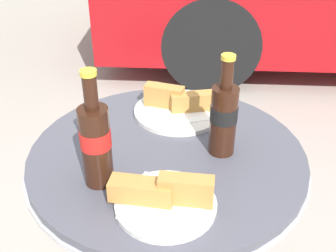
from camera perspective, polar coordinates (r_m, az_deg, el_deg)
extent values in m
cylinder|color=#B7B7BC|center=(1.02, -0.12, -4.56)|extent=(0.67, 0.67, 0.01)
cylinder|color=#4C4C56|center=(1.01, -0.12, -3.87)|extent=(0.66, 0.66, 0.02)
cylinder|color=#33190F|center=(0.97, 7.50, 0.69)|extent=(0.06, 0.06, 0.17)
cylinder|color=black|center=(0.96, 7.58, 1.71)|extent=(0.06, 0.06, 0.04)
cylinder|color=#33190F|center=(0.91, 8.01, 6.99)|extent=(0.03, 0.03, 0.07)
cylinder|color=gold|center=(0.90, 8.20, 9.22)|extent=(0.03, 0.03, 0.01)
cylinder|color=#33190F|center=(0.87, -9.68, -2.80)|extent=(0.06, 0.06, 0.18)
cylinder|color=red|center=(0.86, -9.81, -1.63)|extent=(0.06, 0.06, 0.04)
cylinder|color=#33190F|center=(0.81, -10.48, 4.50)|extent=(0.03, 0.03, 0.07)
cylinder|color=gold|center=(0.79, -10.76, 7.11)|extent=(0.03, 0.03, 0.01)
cylinder|color=silver|center=(1.15, 1.39, 2.02)|extent=(0.24, 0.24, 0.01)
cube|color=white|center=(1.15, 1.39, 2.32)|extent=(0.19, 0.19, 0.00)
cube|color=#B77F3D|center=(1.15, -0.51, 4.09)|extent=(0.11, 0.06, 0.06)
cube|color=#B77F3D|center=(1.14, 3.37, 3.35)|extent=(0.12, 0.06, 0.05)
cylinder|color=silver|center=(0.85, -0.30, -10.55)|extent=(0.20, 0.20, 0.01)
cube|color=white|center=(0.85, -0.30, -10.21)|extent=(0.18, 0.18, 0.00)
cube|color=#B77F3D|center=(0.84, -3.63, -8.70)|extent=(0.13, 0.06, 0.04)
cube|color=#B77F3D|center=(0.83, 2.44, -8.62)|extent=(0.11, 0.04, 0.06)
cylinder|color=black|center=(2.84, 5.84, 11.18)|extent=(0.64, 0.22, 0.64)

